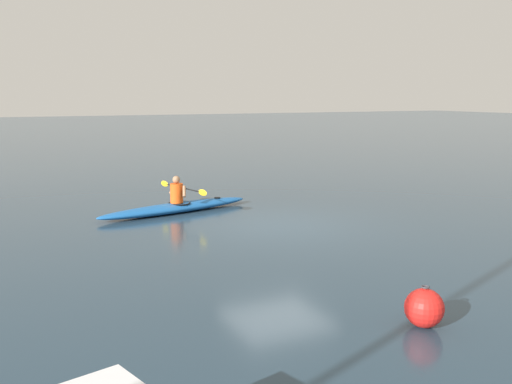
# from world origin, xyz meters

# --- Properties ---
(ground_plane) EXTENTS (160.00, 160.00, 0.00)m
(ground_plane) POSITION_xyz_m (0.00, 0.00, 0.00)
(ground_plane) COLOR #233847
(kayak) EXTENTS (4.73, 1.71, 0.27)m
(kayak) POSITION_xyz_m (1.75, -2.71, 0.14)
(kayak) COLOR #1959A5
(kayak) RESTS_ON ground
(kayaker) EXTENTS (0.66, 2.36, 0.76)m
(kayaker) POSITION_xyz_m (1.70, -2.72, 0.60)
(kayaker) COLOR #E04C14
(kayaker) RESTS_ON kayak
(mooring_buoy_orange_mid) EXTENTS (0.56, 0.56, 0.60)m
(mooring_buoy_orange_mid) POSITION_xyz_m (1.17, 6.59, 0.28)
(mooring_buoy_orange_mid) COLOR red
(mooring_buoy_orange_mid) RESTS_ON ground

